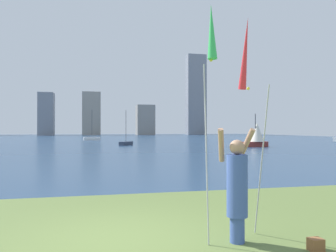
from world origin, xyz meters
name	(u,v)px	position (x,y,z in m)	size (l,w,h in m)	color
ground	(97,141)	(0.00, 50.95, -0.06)	(120.00, 138.00, 0.12)	#5B7038
person	(237,186)	(1.97, -0.59, 0.98)	(0.73, 0.54, 1.99)	#3F59A5
kite_flag_left	(211,40)	(1.44, -0.75, 3.46)	(0.16, 0.53, 4.07)	#B2B2B7
kite_flag_right	(246,58)	(2.50, 0.15, 3.39)	(0.16, 1.17, 4.17)	#B2B2B7
bag	(316,245)	(3.04, -1.25, 0.10)	(0.21, 0.19, 0.20)	brown
sailboat_0	(92,138)	(-0.88, 53.25, 0.34)	(2.90, 1.25, 5.34)	white
sailboat_2	(126,143)	(3.26, 34.22, 0.27)	(1.81, 1.98, 4.26)	#333D51
sailboat_3	(257,134)	(17.05, 27.62, 1.39)	(3.16, 1.83, 3.65)	maroon
skyline_tower_1	(46,114)	(-14.86, 101.17, 6.53)	(4.45, 5.25, 13.05)	gray
skyline_tower_2	(91,114)	(-1.40, 104.98, 6.98)	(5.80, 5.15, 13.95)	gray
skyline_tower_3	(145,120)	(16.09, 103.54, 4.95)	(5.84, 5.65, 9.91)	gray
skyline_tower_4	(196,95)	(33.98, 104.21, 13.84)	(6.58, 3.85, 27.68)	gray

